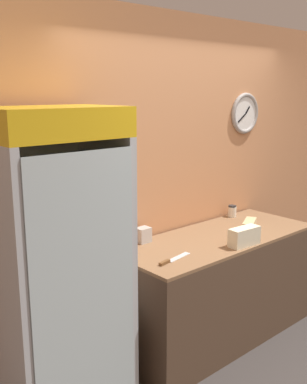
{
  "coord_description": "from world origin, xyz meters",
  "views": [
    {
      "loc": [
        -2.75,
        -1.4,
        2.08
      ],
      "look_at": [
        -0.65,
        0.98,
        1.37
      ],
      "focal_mm": 42.0,
      "sensor_mm": 36.0,
      "label": 1
    }
  ],
  "objects_px": {
    "sandwich_stack_bottom": "(244,241)",
    "sandwich_stack_middle": "(244,232)",
    "chefs_knife": "(171,260)",
    "napkin_dispenser": "(143,235)",
    "condiment_jar": "(232,211)",
    "sandwich_flat_left": "(249,224)",
    "beverage_cooler": "(54,254)"
  },
  "relations": [
    {
      "from": "sandwich_flat_left",
      "to": "condiment_jar",
      "type": "bearing_deg",
      "value": 61.97
    },
    {
      "from": "beverage_cooler",
      "to": "sandwich_stack_middle",
      "type": "relative_size",
      "value": 7.26
    },
    {
      "from": "sandwich_stack_middle",
      "to": "sandwich_flat_left",
      "type": "bearing_deg",
      "value": 31.69
    },
    {
      "from": "beverage_cooler",
      "to": "sandwich_flat_left",
      "type": "xyz_separation_m",
      "value": [
        1.83,
        -0.14,
        -0.14
      ]
    },
    {
      "from": "beverage_cooler",
      "to": "sandwich_stack_bottom",
      "type": "height_order",
      "value": "beverage_cooler"
    },
    {
      "from": "chefs_knife",
      "to": "napkin_dispenser",
      "type": "bearing_deg",
      "value": 74.82
    },
    {
      "from": "beverage_cooler",
      "to": "condiment_jar",
      "type": "xyz_separation_m",
      "value": [
        2.01,
        0.2,
        -0.13
      ]
    },
    {
      "from": "beverage_cooler",
      "to": "condiment_jar",
      "type": "bearing_deg",
      "value": 5.6
    },
    {
      "from": "sandwich_stack_middle",
      "to": "condiment_jar",
      "type": "bearing_deg",
      "value": 45.31
    },
    {
      "from": "chefs_knife",
      "to": "napkin_dispenser",
      "type": "xyz_separation_m",
      "value": [
        0.12,
        0.44,
        0.05
      ]
    },
    {
      "from": "sandwich_flat_left",
      "to": "sandwich_stack_bottom",
      "type": "bearing_deg",
      "value": -148.31
    },
    {
      "from": "sandwich_stack_bottom",
      "to": "napkin_dispenser",
      "type": "height_order",
      "value": "napkin_dispenser"
    },
    {
      "from": "condiment_jar",
      "to": "sandwich_stack_middle",
      "type": "bearing_deg",
      "value": -134.69
    },
    {
      "from": "sandwich_flat_left",
      "to": "condiment_jar",
      "type": "distance_m",
      "value": 0.38
    },
    {
      "from": "beverage_cooler",
      "to": "napkin_dispenser",
      "type": "height_order",
      "value": "beverage_cooler"
    },
    {
      "from": "sandwich_stack_middle",
      "to": "napkin_dispenser",
      "type": "height_order",
      "value": "sandwich_stack_middle"
    },
    {
      "from": "condiment_jar",
      "to": "napkin_dispenser",
      "type": "relative_size",
      "value": 0.92
    },
    {
      "from": "beverage_cooler",
      "to": "sandwich_flat_left",
      "type": "distance_m",
      "value": 1.84
    },
    {
      "from": "sandwich_stack_middle",
      "to": "sandwich_flat_left",
      "type": "xyz_separation_m",
      "value": [
        0.4,
        0.25,
        -0.07
      ]
    },
    {
      "from": "sandwich_stack_middle",
      "to": "condiment_jar",
      "type": "distance_m",
      "value": 0.82
    },
    {
      "from": "sandwich_stack_bottom",
      "to": "sandwich_stack_middle",
      "type": "xyz_separation_m",
      "value": [
        0.0,
        0.0,
        0.07
      ]
    },
    {
      "from": "beverage_cooler",
      "to": "condiment_jar",
      "type": "relative_size",
      "value": 18.05
    },
    {
      "from": "beverage_cooler",
      "to": "sandwich_stack_middle",
      "type": "height_order",
      "value": "beverage_cooler"
    },
    {
      "from": "condiment_jar",
      "to": "napkin_dispenser",
      "type": "xyz_separation_m",
      "value": [
        -1.12,
        -0.0,
        0.01
      ]
    },
    {
      "from": "sandwich_stack_bottom",
      "to": "sandwich_stack_middle",
      "type": "distance_m",
      "value": 0.07
    },
    {
      "from": "sandwich_stack_bottom",
      "to": "beverage_cooler",
      "type": "bearing_deg",
      "value": 164.9
    },
    {
      "from": "beverage_cooler",
      "to": "chefs_knife",
      "type": "height_order",
      "value": "beverage_cooler"
    },
    {
      "from": "condiment_jar",
      "to": "sandwich_stack_bottom",
      "type": "bearing_deg",
      "value": -134.69
    },
    {
      "from": "beverage_cooler",
      "to": "chefs_knife",
      "type": "bearing_deg",
      "value": -17.8
    },
    {
      "from": "sandwich_stack_bottom",
      "to": "chefs_knife",
      "type": "relative_size",
      "value": 0.82
    },
    {
      "from": "sandwich_stack_bottom",
      "to": "napkin_dispenser",
      "type": "distance_m",
      "value": 0.79
    },
    {
      "from": "chefs_knife",
      "to": "sandwich_stack_middle",
      "type": "bearing_deg",
      "value": -11.83
    }
  ]
}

